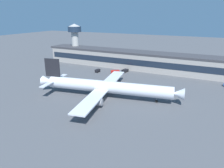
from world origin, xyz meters
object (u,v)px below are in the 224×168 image
object	(u,v)px
airliner	(106,87)
crew_van	(115,72)
control_tower	(75,38)
baggage_tug	(98,71)
pushback_tractor	(125,70)

from	to	relation	value
airliner	crew_van	distance (m)	37.32
airliner	control_tower	size ratio (longest dim) A/B	2.27
baggage_tug	crew_van	bearing A→B (deg)	2.20
control_tower	airliner	bearing A→B (deg)	-45.02
airliner	control_tower	world-z (taller)	control_tower
control_tower	crew_van	xyz separation A→B (m)	(45.28, -22.31, -16.39)
airliner	baggage_tug	world-z (taller)	airliner
control_tower	baggage_tug	size ratio (longest dim) A/B	7.67
control_tower	pushback_tractor	size ratio (longest dim) A/B	5.50
control_tower	crew_van	size ratio (longest dim) A/B	5.08
control_tower	pushback_tractor	distance (m)	53.43
airliner	crew_van	bearing A→B (deg)	109.05
control_tower	crew_van	bearing A→B (deg)	-26.23
crew_van	control_tower	bearing A→B (deg)	153.77
airliner	baggage_tug	distance (m)	42.57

